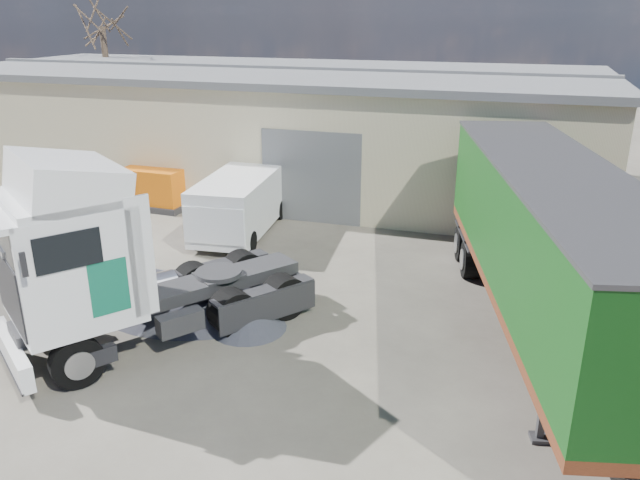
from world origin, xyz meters
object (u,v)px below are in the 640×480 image
(box_trailer, at_px, (549,236))
(panel_van, at_px, (238,206))
(bare_tree, at_px, (100,9))
(orange_skip, at_px, (156,190))
(tractor_unit, at_px, (112,267))

(box_trailer, distance_m, panel_van, 11.61)
(bare_tree, xyz_separation_m, box_trailer, (24.44, -16.94, -5.23))
(box_trailer, relative_size, orange_skip, 4.84)
(bare_tree, height_order, orange_skip, bare_tree)
(bare_tree, relative_size, panel_van, 1.73)
(panel_van, height_order, orange_skip, panel_van)
(bare_tree, xyz_separation_m, panel_van, (13.92, -12.29, -6.79))
(tractor_unit, bearing_deg, box_trailer, 56.66)
(box_trailer, distance_m, orange_skip, 16.80)
(tractor_unit, distance_m, orange_skip, 11.86)
(bare_tree, relative_size, tractor_unit, 1.26)
(box_trailer, bearing_deg, orange_skip, 142.77)
(tractor_unit, bearing_deg, panel_van, 130.18)
(tractor_unit, xyz_separation_m, box_trailer, (9.90, 3.75, 0.58))
(bare_tree, height_order, panel_van, bare_tree)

